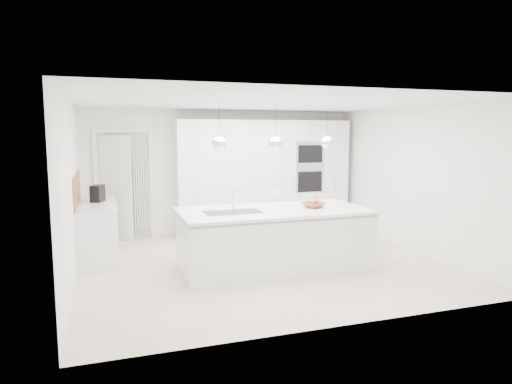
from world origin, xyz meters
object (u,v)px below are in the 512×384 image
object	(u,v)px
fruit_bowl	(314,205)
bar_stool_right	(313,221)
espresso_machine	(98,193)
island_base	(275,240)
bar_stool_left	(279,222)

from	to	relation	value
fruit_bowl	bar_stool_right	distance (m)	1.14
espresso_machine	island_base	bearing A→B (deg)	-12.07
bar_stool_left	bar_stool_right	bearing A→B (deg)	17.60
fruit_bowl	bar_stool_left	bearing A→B (deg)	107.68
bar_stool_right	island_base	bearing A→B (deg)	-128.04
island_base	espresso_machine	world-z (taller)	espresso_machine
island_base	bar_stool_right	size ratio (longest dim) A/B	2.90
island_base	fruit_bowl	size ratio (longest dim) A/B	8.27
island_base	fruit_bowl	world-z (taller)	fruit_bowl
bar_stool_left	bar_stool_right	world-z (taller)	bar_stool_left
espresso_machine	bar_stool_left	distance (m)	3.09
espresso_machine	bar_stool_right	size ratio (longest dim) A/B	0.29
island_base	espresso_machine	bearing A→B (deg)	146.17
fruit_bowl	espresso_machine	distance (m)	3.59
fruit_bowl	bar_stool_left	xyz separation A→B (m)	(-0.25, 0.80, -0.41)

